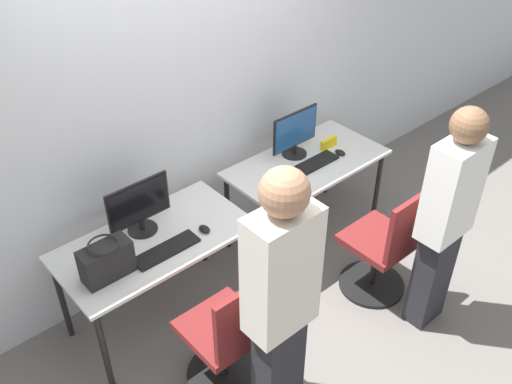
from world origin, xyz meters
TOP-DOWN VIEW (x-y plane):
  - ground_plane at (0.00, 0.00)m, footprint 20.00×20.00m
  - wall_back at (0.00, 0.78)m, footprint 12.00×0.05m
  - desk_left at (-0.68, 0.33)m, footprint 1.23×0.65m
  - monitor_left at (-0.68, 0.46)m, footprint 0.44×0.19m
  - keyboard_left at (-0.68, 0.18)m, footprint 0.43×0.13m
  - mouse_left at (-0.39, 0.18)m, footprint 0.06×0.09m
  - office_chair_left at (-0.67, -0.39)m, footprint 0.48×0.48m
  - person_left at (-0.62, -0.76)m, footprint 0.36×0.23m
  - desk_right at (0.68, 0.33)m, footprint 1.23×0.65m
  - monitor_right at (0.68, 0.47)m, footprint 0.44×0.19m
  - keyboard_right at (0.68, 0.26)m, footprint 0.43×0.13m
  - mouse_right at (0.95, 0.23)m, footprint 0.06×0.09m
  - office_chair_right at (0.64, -0.49)m, footprint 0.48×0.48m
  - person_right at (0.68, -0.86)m, footprint 0.36×0.21m
  - handbag at (-1.05, 0.23)m, footprint 0.30×0.18m
  - placard_right at (0.96, 0.36)m, footprint 0.16×0.03m

SIDE VIEW (x-z plane):
  - ground_plane at x=0.00m, z-range 0.00..0.00m
  - office_chair_left at x=-0.67m, z-range -0.08..0.84m
  - office_chair_right at x=0.64m, z-range -0.08..0.84m
  - desk_left at x=-0.68m, z-range 0.28..0.98m
  - desk_right at x=0.68m, z-range 0.28..0.98m
  - keyboard_left at x=-0.68m, z-range 0.70..0.72m
  - keyboard_right at x=0.68m, z-range 0.70..0.72m
  - mouse_left at x=-0.39m, z-range 0.70..0.74m
  - mouse_right at x=0.95m, z-range 0.70..0.74m
  - placard_right at x=0.96m, z-range 0.70..0.78m
  - handbag at x=-1.05m, z-range 0.70..0.94m
  - person_right at x=0.68m, z-range 0.07..1.70m
  - monitor_left at x=-0.68m, z-range 0.71..1.07m
  - monitor_right at x=0.68m, z-range 0.71..1.07m
  - person_left at x=-0.62m, z-range 0.09..1.84m
  - wall_back at x=0.00m, z-range 0.00..2.80m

